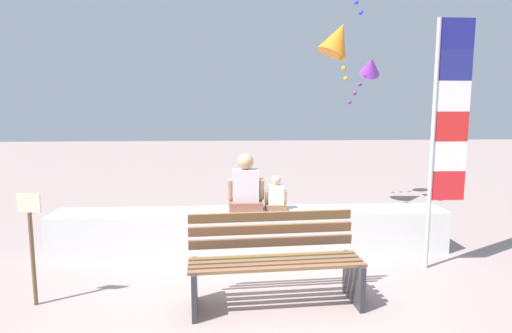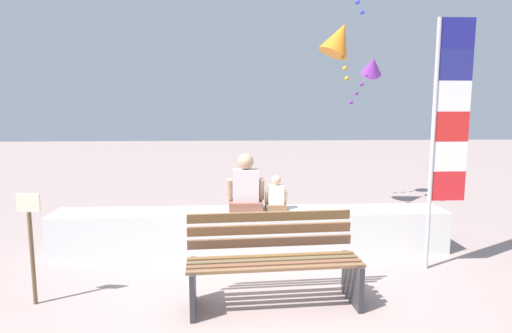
% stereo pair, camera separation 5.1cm
% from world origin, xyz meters
% --- Properties ---
extents(ground_plane, '(40.00, 40.00, 0.00)m').
position_xyz_m(ground_plane, '(0.00, 0.00, 0.00)').
color(ground_plane, gray).
extents(seawall_ledge, '(5.29, 0.60, 0.56)m').
position_xyz_m(seawall_ledge, '(0.00, 1.28, 0.28)').
color(seawall_ledge, silver).
rests_on(seawall_ledge, ground).
extents(park_bench, '(1.74, 0.72, 0.88)m').
position_xyz_m(park_bench, '(0.16, -0.29, 0.42)').
color(park_bench, brown).
rests_on(park_bench, ground).
extents(person_adult, '(0.50, 0.37, 0.77)m').
position_xyz_m(person_adult, '(-0.07, 1.33, 0.86)').
color(person_adult, brown).
rests_on(person_adult, seawall_ledge).
extents(person_child, '(0.31, 0.23, 0.47)m').
position_xyz_m(person_child, '(0.34, 1.33, 0.75)').
color(person_child, brown).
rests_on(person_child, seawall_ledge).
extents(flag_banner, '(0.45, 0.05, 2.96)m').
position_xyz_m(flag_banner, '(2.25, 0.53, 1.75)').
color(flag_banner, '#B7B7BC').
rests_on(flag_banner, ground).
extents(kite_orange, '(0.81, 0.77, 1.13)m').
position_xyz_m(kite_orange, '(1.65, 3.40, 3.14)').
color(kite_orange, orange).
extents(kite_purple, '(0.67, 0.58, 1.03)m').
position_xyz_m(kite_purple, '(2.55, 4.29, 2.74)').
color(kite_purple, purple).
extents(sign_post, '(0.24, 0.06, 1.13)m').
position_xyz_m(sign_post, '(-2.22, -0.21, 0.68)').
color(sign_post, brown).
rests_on(sign_post, ground).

